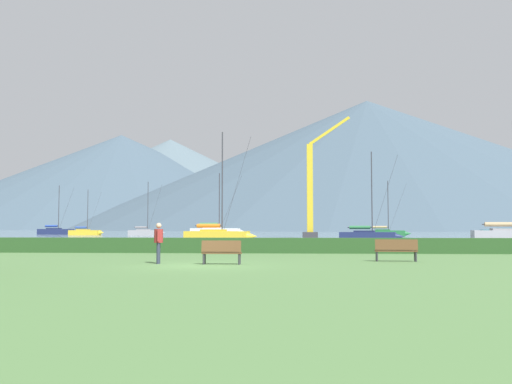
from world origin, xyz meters
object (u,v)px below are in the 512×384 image
(sailboat_slip_0, at_px, (368,235))
(dock_crane, at_px, (311,197))
(sailboat_slip_9, at_px, (511,235))
(sailboat_slip_10, at_px, (218,235))
(park_bench_near_path, at_px, (396,249))
(park_bench_under_tree, at_px, (222,251))
(sailboat_slip_3, at_px, (386,233))
(sailboat_slip_1, at_px, (146,232))
(sailboat_slip_2, at_px, (85,232))
(sailboat_slip_8, at_px, (56,231))
(person_standing_walker, at_px, (159,240))
(sailboat_slip_6, at_px, (216,231))

(sailboat_slip_0, relative_size, dock_crane, 0.59)
(sailboat_slip_9, xyz_separation_m, sailboat_slip_10, (-30.04, -0.53, -0.06))
(sailboat_slip_0, relative_size, park_bench_near_path, 5.31)
(sailboat_slip_10, relative_size, park_bench_near_path, 6.30)
(park_bench_near_path, height_order, park_bench_under_tree, same)
(sailboat_slip_3, relative_size, dock_crane, 0.53)
(sailboat_slip_1, height_order, sailboat_slip_9, sailboat_slip_9)
(sailboat_slip_0, distance_m, sailboat_slip_1, 51.13)
(sailboat_slip_1, distance_m, sailboat_slip_2, 12.35)
(sailboat_slip_8, bearing_deg, park_bench_under_tree, -55.04)
(sailboat_slip_8, bearing_deg, sailboat_slip_9, -27.90)
(sailboat_slip_1, xyz_separation_m, dock_crane, (28.68, -23.34, 4.97))
(park_bench_near_path, bearing_deg, sailboat_slip_8, 124.90)
(sailboat_slip_0, xyz_separation_m, person_standing_walker, (-13.53, -39.62, 0.40))
(sailboat_slip_0, bearing_deg, sailboat_slip_8, 151.76)
(park_bench_near_path, bearing_deg, person_standing_walker, -163.90)
(sailboat_slip_10, bearing_deg, park_bench_under_tree, -72.16)
(sailboat_slip_8, height_order, person_standing_walker, sailboat_slip_8)
(sailboat_slip_10, relative_size, dock_crane, 0.70)
(sailboat_slip_9, xyz_separation_m, park_bench_near_path, (-17.73, -35.07, -0.18))
(sailboat_slip_0, relative_size, sailboat_slip_3, 1.12)
(sailboat_slip_1, distance_m, park_bench_under_tree, 81.22)
(sailboat_slip_1, height_order, sailboat_slip_8, sailboat_slip_8)
(sailboat_slip_2, height_order, park_bench_under_tree, sailboat_slip_2)
(sailboat_slip_1, relative_size, park_bench_under_tree, 6.06)
(sailboat_slip_10, bearing_deg, sailboat_slip_6, 108.12)
(sailboat_slip_2, xyz_separation_m, dock_crane, (40.70, -26.22, 4.99))
(sailboat_slip_9, relative_size, person_standing_walker, 7.51)
(sailboat_slip_3, height_order, sailboat_slip_9, sailboat_slip_9)
(sailboat_slip_0, bearing_deg, sailboat_slip_6, 136.23)
(sailboat_slip_0, height_order, sailboat_slip_6, sailboat_slip_6)
(sailboat_slip_2, xyz_separation_m, park_bench_near_path, (42.70, -78.26, -0.01))
(sailboat_slip_0, bearing_deg, park_bench_near_path, -82.56)
(sailboat_slip_10, bearing_deg, person_standing_walker, -76.14)
(dock_crane, bearing_deg, sailboat_slip_1, 140.86)
(sailboat_slip_3, xyz_separation_m, sailboat_slip_6, (-27.06, 4.86, 0.18))
(sailboat_slip_6, distance_m, sailboat_slip_9, 49.06)
(sailboat_slip_6, bearing_deg, sailboat_slip_9, -41.39)
(sailboat_slip_3, distance_m, park_bench_under_tree, 69.12)
(sailboat_slip_2, bearing_deg, sailboat_slip_6, -14.66)
(sailboat_slip_3, bearing_deg, sailboat_slip_6, -179.75)
(sailboat_slip_6, relative_size, sailboat_slip_8, 1.07)
(sailboat_slip_3, bearing_deg, sailboat_slip_9, -64.53)
(sailboat_slip_6, height_order, park_bench_under_tree, sailboat_slip_6)
(sailboat_slip_3, bearing_deg, dock_crane, -122.77)
(park_bench_near_path, height_order, person_standing_walker, person_standing_walker)
(sailboat_slip_3, bearing_deg, park_bench_near_path, -88.19)
(sailboat_slip_2, bearing_deg, sailboat_slip_9, -31.12)
(park_bench_near_path, bearing_deg, sailboat_slip_10, 113.59)
(sailboat_slip_9, xyz_separation_m, park_bench_under_tree, (-24.99, -37.46, -0.18))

